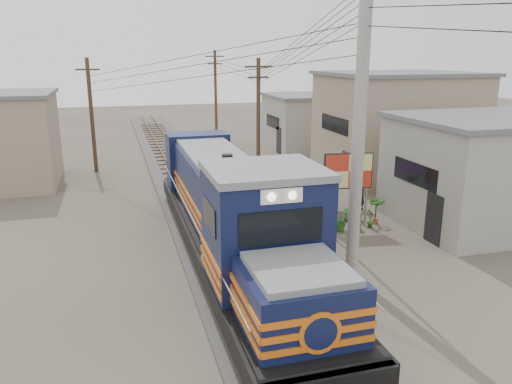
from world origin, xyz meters
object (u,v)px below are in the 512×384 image
object	(u,v)px
billboard	(348,173)
market_umbrella	(326,171)
vendor	(360,195)
locomotive	(232,214)

from	to	relation	value
billboard	market_umbrella	distance (m)	2.60
market_umbrella	vendor	distance (m)	2.00
locomotive	billboard	xyz separation A→B (m)	(5.57, 2.34, 0.57)
locomotive	billboard	size ratio (longest dim) A/B	5.23
market_umbrella	vendor	size ratio (longest dim) A/B	1.67
market_umbrella	billboard	bearing A→B (deg)	-93.19
billboard	vendor	world-z (taller)	billboard
billboard	vendor	distance (m)	3.05
billboard	vendor	xyz separation A→B (m)	(1.68, 1.94, -1.63)
market_umbrella	vendor	bearing A→B (deg)	-21.20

